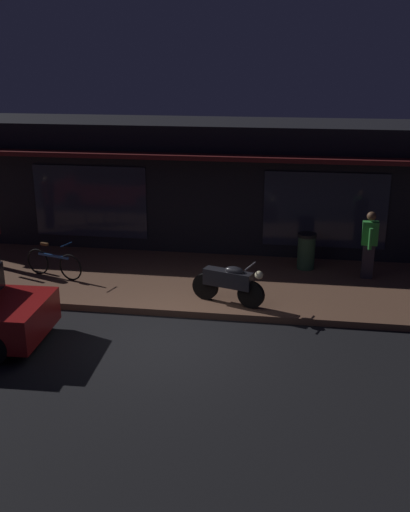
# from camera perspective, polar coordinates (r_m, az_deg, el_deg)

# --- Properties ---
(ground_plane) EXTENTS (60.00, 60.00, 0.00)m
(ground_plane) POSITION_cam_1_polar(r_m,az_deg,el_deg) (12.20, -3.71, -7.69)
(ground_plane) COLOR black
(sidewalk_slab) EXTENTS (18.00, 4.00, 0.15)m
(sidewalk_slab) POSITION_cam_1_polar(r_m,az_deg,el_deg) (14.87, -1.25, -2.40)
(sidewalk_slab) COLOR brown
(sidewalk_slab) RESTS_ON ground_plane
(storefront_building) EXTENTS (18.00, 3.30, 3.60)m
(storefront_building) POSITION_cam_1_polar(r_m,az_deg,el_deg) (17.60, 0.63, 6.79)
(storefront_building) COLOR black
(storefront_building) RESTS_ON ground_plane
(motorcycle) EXTENTS (1.66, 0.74, 0.97)m
(motorcycle) POSITION_cam_1_polar(r_m,az_deg,el_deg) (13.21, 2.31, -2.50)
(motorcycle) COLOR black
(motorcycle) RESTS_ON sidewalk_slab
(bicycle_parked) EXTENTS (1.60, 0.59, 0.91)m
(bicycle_parked) POSITION_cam_1_polar(r_m,az_deg,el_deg) (15.27, -14.08, -0.67)
(bicycle_parked) COLOR black
(bicycle_parked) RESTS_ON sidewalk_slab
(person_bystander) EXTENTS (0.39, 0.61, 1.67)m
(person_bystander) POSITION_cam_1_polar(r_m,az_deg,el_deg) (15.15, 15.23, 1.15)
(person_bystander) COLOR #28232D
(person_bystander) RESTS_ON sidewalk_slab
(trash_bin) EXTENTS (0.48, 0.48, 0.93)m
(trash_bin) POSITION_cam_1_polar(r_m,az_deg,el_deg) (15.59, 9.53, 0.48)
(trash_bin) COLOR #2D4C33
(trash_bin) RESTS_ON sidewalk_slab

